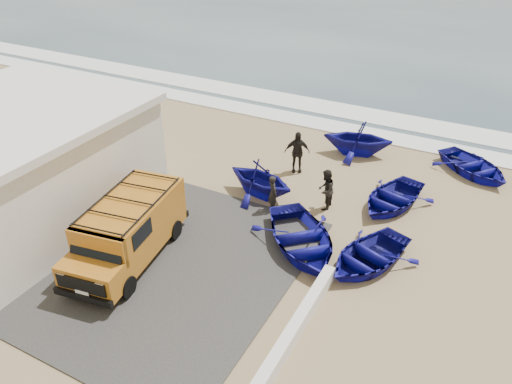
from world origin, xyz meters
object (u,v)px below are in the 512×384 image
at_px(boat_near_right, 368,255).
at_px(boat_mid_right, 392,198).
at_px(boat_far_right, 474,166).
at_px(boat_near_left, 301,238).
at_px(boat_far_left, 358,138).
at_px(van, 128,229).
at_px(boat_mid_left, 260,178).
at_px(building, 9,165).
at_px(fisherman_middle, 326,190).
at_px(parapet, 293,333).
at_px(fisherman_front, 273,193).
at_px(fisherman_back, 297,152).

distance_m(boat_near_right, boat_mid_right, 4.17).
bearing_deg(boat_mid_right, boat_far_right, 74.29).
distance_m(boat_near_left, boat_far_right, 10.08).
height_order(boat_near_left, boat_far_left, boat_far_left).
bearing_deg(boat_near_right, boat_near_left, -153.68).
height_order(boat_far_left, boat_far_right, boat_far_left).
relative_size(van, boat_mid_left, 1.76).
relative_size(building, boat_far_right, 2.53).
height_order(boat_near_left, boat_mid_left, boat_mid_left).
xyz_separation_m(building, boat_near_right, (13.39, 3.34, -1.78)).
relative_size(boat_mid_left, fisherman_middle, 1.80).
xyz_separation_m(parapet, van, (-6.66, 0.84, 0.94)).
height_order(boat_near_right, boat_mid_right, boat_mid_right).
xyz_separation_m(boat_far_right, fisherman_front, (-6.81, -7.04, 0.40)).
relative_size(boat_far_left, fisherman_middle, 1.90).
distance_m(building, boat_near_left, 11.53).
relative_size(building, fisherman_front, 6.01).
height_order(parapet, boat_mid_left, boat_mid_left).
height_order(van, boat_mid_left, van).
bearing_deg(fisherman_middle, boat_far_left, 179.88).
relative_size(building, boat_far_left, 2.84).
relative_size(boat_near_right, fisherman_front, 2.35).
height_order(parapet, boat_far_right, boat_far_right).
relative_size(building, parapet, 1.57).
relative_size(parapet, boat_mid_right, 1.62).
relative_size(fisherman_front, fisherman_middle, 0.90).
distance_m(building, fisherman_front, 10.28).
xyz_separation_m(van, boat_near_right, (7.55, 3.50, -0.83)).
xyz_separation_m(parapet, boat_mid_right, (0.63, 8.51, 0.11)).
height_order(van, boat_far_right, van).
bearing_deg(van, boat_far_left, 59.82).
height_order(building, boat_far_left, building).
bearing_deg(boat_mid_left, fisherman_back, 0.29).
distance_m(boat_far_right, fisherman_back, 8.14).
bearing_deg(boat_near_right, fisherman_back, 154.60).
height_order(building, boat_mid_left, building).
bearing_deg(fisherman_back, fisherman_middle, -72.77).
xyz_separation_m(parapet, boat_near_left, (-1.52, 4.08, 0.17)).
distance_m(boat_near_right, fisherman_back, 7.11).
bearing_deg(building, boat_mid_left, 35.68).
height_order(building, boat_near_right, building).
relative_size(boat_far_right, fisherman_back, 1.88).
distance_m(boat_near_right, boat_mid_left, 5.96).
distance_m(van, boat_mid_right, 10.61).
distance_m(van, fisherman_back, 8.95).
height_order(van, boat_near_left, van).
bearing_deg(van, parapet, -16.06).
relative_size(parapet, boat_near_left, 1.39).
bearing_deg(boat_mid_left, parapet, -135.10).
bearing_deg(fisherman_middle, boat_mid_right, 117.23).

